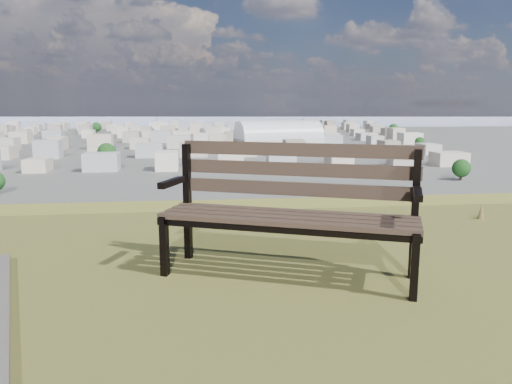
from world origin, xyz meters
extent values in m
cube|color=#3A2C21|center=(-0.20, 1.39, 25.46)|extent=(1.78, 0.80, 0.04)
cube|color=#3A2C21|center=(-0.15, 1.50, 25.46)|extent=(1.78, 0.80, 0.04)
cube|color=#3A2C21|center=(-0.11, 1.62, 25.46)|extent=(1.78, 0.80, 0.04)
cube|color=#3A2C21|center=(-0.06, 1.74, 25.46)|extent=(1.78, 0.80, 0.04)
cube|color=#3A2C21|center=(-0.03, 1.81, 25.63)|extent=(1.76, 0.75, 0.11)
cube|color=#3A2C21|center=(-0.02, 1.84, 25.78)|extent=(1.76, 0.75, 0.11)
cube|color=#3A2C21|center=(-0.01, 1.86, 25.94)|extent=(1.76, 0.75, 0.11)
cube|color=black|center=(-1.04, 1.71, 25.23)|extent=(0.07, 0.08, 0.46)
cube|color=black|center=(-0.87, 2.13, 25.48)|extent=(0.07, 0.08, 0.97)
cube|color=black|center=(-0.96, 1.90, 25.43)|extent=(0.25, 0.51, 0.05)
cube|color=black|center=(-0.98, 1.86, 25.69)|extent=(0.19, 0.37, 0.05)
cube|color=black|center=(0.63, 1.02, 25.23)|extent=(0.07, 0.08, 0.46)
cube|color=black|center=(0.80, 1.44, 25.48)|extent=(0.07, 0.08, 0.97)
cube|color=black|center=(0.71, 1.22, 25.43)|extent=(0.25, 0.51, 0.05)
cube|color=black|center=(0.69, 1.17, 25.69)|extent=(0.19, 0.37, 0.05)
cube|color=black|center=(-0.21, 1.38, 25.42)|extent=(1.77, 0.76, 0.04)
cube|color=black|center=(-0.05, 1.74, 25.42)|extent=(1.77, 0.76, 0.04)
cone|color=brown|center=(2.40, 3.20, 25.09)|extent=(0.08, 0.08, 0.18)
cube|color=silver|center=(47.88, 295.10, 2.82)|extent=(54.36, 32.97, 5.63)
cylinder|color=white|center=(47.88, 295.10, 5.63)|extent=(54.36, 32.97, 21.40)
cube|color=beige|center=(-60.00, 200.00, 3.50)|extent=(11.00, 11.00, 7.00)
cube|color=#ACA294|center=(-36.00, 200.00, 3.50)|extent=(11.00, 11.00, 7.00)
cube|color=beige|center=(-12.00, 200.00, 3.50)|extent=(11.00, 11.00, 7.00)
cube|color=#A7A7AC|center=(12.00, 200.00, 3.50)|extent=(11.00, 11.00, 7.00)
cube|color=beige|center=(36.00, 200.00, 3.50)|extent=(11.00, 11.00, 7.00)
cube|color=tan|center=(60.00, 200.00, 3.50)|extent=(11.00, 11.00, 7.00)
cube|color=silver|center=(84.00, 200.00, 3.50)|extent=(11.00, 11.00, 7.00)
cube|color=beige|center=(108.00, 200.00, 3.50)|extent=(11.00, 11.00, 7.00)
cube|color=beige|center=(-72.00, 250.00, 3.50)|extent=(11.00, 11.00, 7.00)
cube|color=#A7A7AC|center=(-48.00, 250.00, 3.50)|extent=(11.00, 11.00, 7.00)
cube|color=beige|center=(-24.00, 250.00, 3.50)|extent=(11.00, 11.00, 7.00)
cube|color=tan|center=(0.00, 250.00, 3.50)|extent=(11.00, 11.00, 7.00)
cube|color=silver|center=(24.00, 250.00, 3.50)|extent=(11.00, 11.00, 7.00)
cube|color=beige|center=(48.00, 250.00, 3.50)|extent=(11.00, 11.00, 7.00)
cube|color=beige|center=(72.00, 250.00, 3.50)|extent=(11.00, 11.00, 7.00)
cube|color=#ACA294|center=(96.00, 250.00, 3.50)|extent=(11.00, 11.00, 7.00)
cube|color=beige|center=(120.00, 250.00, 3.50)|extent=(11.00, 11.00, 7.00)
cube|color=beige|center=(-108.00, 300.00, 3.50)|extent=(11.00, 11.00, 7.00)
cube|color=tan|center=(-84.00, 300.00, 3.50)|extent=(11.00, 11.00, 7.00)
cube|color=silver|center=(-60.00, 300.00, 3.50)|extent=(11.00, 11.00, 7.00)
cube|color=beige|center=(-36.00, 300.00, 3.50)|extent=(11.00, 11.00, 7.00)
cube|color=beige|center=(-12.00, 300.00, 3.50)|extent=(11.00, 11.00, 7.00)
cube|color=#ACA294|center=(12.00, 300.00, 3.50)|extent=(11.00, 11.00, 7.00)
cube|color=beige|center=(36.00, 300.00, 3.50)|extent=(11.00, 11.00, 7.00)
cube|color=#A7A7AC|center=(60.00, 300.00, 3.50)|extent=(11.00, 11.00, 7.00)
cube|color=beige|center=(84.00, 300.00, 3.50)|extent=(11.00, 11.00, 7.00)
cube|color=tan|center=(108.00, 300.00, 3.50)|extent=(11.00, 11.00, 7.00)
cube|color=silver|center=(132.00, 300.00, 3.50)|extent=(11.00, 11.00, 7.00)
cube|color=beige|center=(-120.00, 350.00, 3.50)|extent=(11.00, 11.00, 7.00)
cube|color=#ACA294|center=(-96.00, 350.00, 3.50)|extent=(11.00, 11.00, 7.00)
cube|color=beige|center=(-72.00, 350.00, 3.50)|extent=(11.00, 11.00, 7.00)
cube|color=#A7A7AC|center=(-48.00, 350.00, 3.50)|extent=(11.00, 11.00, 7.00)
cube|color=beige|center=(-24.00, 350.00, 3.50)|extent=(11.00, 11.00, 7.00)
cube|color=tan|center=(0.00, 350.00, 3.50)|extent=(11.00, 11.00, 7.00)
cube|color=silver|center=(24.00, 350.00, 3.50)|extent=(11.00, 11.00, 7.00)
cube|color=beige|center=(48.00, 350.00, 3.50)|extent=(11.00, 11.00, 7.00)
cube|color=beige|center=(72.00, 350.00, 3.50)|extent=(11.00, 11.00, 7.00)
cube|color=#ACA294|center=(96.00, 350.00, 3.50)|extent=(11.00, 11.00, 7.00)
cube|color=beige|center=(120.00, 350.00, 3.50)|extent=(11.00, 11.00, 7.00)
cube|color=#A7A7AC|center=(144.00, 350.00, 3.50)|extent=(11.00, 11.00, 7.00)
cube|color=tan|center=(-132.00, 400.00, 3.50)|extent=(11.00, 11.00, 7.00)
cube|color=silver|center=(-108.00, 400.00, 3.50)|extent=(11.00, 11.00, 7.00)
cube|color=beige|center=(-84.00, 400.00, 3.50)|extent=(11.00, 11.00, 7.00)
cube|color=beige|center=(-60.00, 400.00, 3.50)|extent=(11.00, 11.00, 7.00)
cube|color=#ACA294|center=(-36.00, 400.00, 3.50)|extent=(11.00, 11.00, 7.00)
cube|color=beige|center=(-12.00, 400.00, 3.50)|extent=(11.00, 11.00, 7.00)
cube|color=#A7A7AC|center=(12.00, 400.00, 3.50)|extent=(11.00, 11.00, 7.00)
cube|color=beige|center=(36.00, 400.00, 3.50)|extent=(11.00, 11.00, 7.00)
cube|color=tan|center=(60.00, 400.00, 3.50)|extent=(11.00, 11.00, 7.00)
cube|color=silver|center=(84.00, 400.00, 3.50)|extent=(11.00, 11.00, 7.00)
cube|color=beige|center=(108.00, 400.00, 3.50)|extent=(11.00, 11.00, 7.00)
cube|color=beige|center=(132.00, 400.00, 3.50)|extent=(11.00, 11.00, 7.00)
cube|color=#ACA294|center=(156.00, 400.00, 3.50)|extent=(11.00, 11.00, 7.00)
cube|color=beige|center=(-168.00, 450.00, 3.50)|extent=(11.00, 11.00, 7.00)
cube|color=#A7A7AC|center=(-144.00, 450.00, 3.50)|extent=(11.00, 11.00, 7.00)
cube|color=beige|center=(-120.00, 450.00, 3.50)|extent=(11.00, 11.00, 7.00)
cube|color=tan|center=(-96.00, 450.00, 3.50)|extent=(11.00, 11.00, 7.00)
cube|color=silver|center=(-72.00, 450.00, 3.50)|extent=(11.00, 11.00, 7.00)
cube|color=beige|center=(-48.00, 450.00, 3.50)|extent=(11.00, 11.00, 7.00)
cube|color=beige|center=(-24.00, 450.00, 3.50)|extent=(11.00, 11.00, 7.00)
cube|color=#ACA294|center=(0.00, 450.00, 3.50)|extent=(11.00, 11.00, 7.00)
cube|color=beige|center=(24.00, 450.00, 3.50)|extent=(11.00, 11.00, 7.00)
cube|color=#A7A7AC|center=(48.00, 450.00, 3.50)|extent=(11.00, 11.00, 7.00)
cube|color=beige|center=(72.00, 450.00, 3.50)|extent=(11.00, 11.00, 7.00)
cube|color=tan|center=(96.00, 450.00, 3.50)|extent=(11.00, 11.00, 7.00)
cube|color=silver|center=(120.00, 450.00, 3.50)|extent=(11.00, 11.00, 7.00)
cube|color=beige|center=(144.00, 450.00, 3.50)|extent=(11.00, 11.00, 7.00)
cube|color=beige|center=(168.00, 450.00, 3.50)|extent=(11.00, 11.00, 7.00)
cube|color=#ACA294|center=(-180.00, 500.00, 3.50)|extent=(11.00, 11.00, 7.00)
cube|color=beige|center=(-156.00, 500.00, 3.50)|extent=(11.00, 11.00, 7.00)
cube|color=#A7A7AC|center=(-132.00, 500.00, 3.50)|extent=(11.00, 11.00, 7.00)
cube|color=beige|center=(-108.00, 500.00, 3.50)|extent=(11.00, 11.00, 7.00)
cube|color=tan|center=(-84.00, 500.00, 3.50)|extent=(11.00, 11.00, 7.00)
cube|color=silver|center=(-60.00, 500.00, 3.50)|extent=(11.00, 11.00, 7.00)
cube|color=beige|center=(-36.00, 500.00, 3.50)|extent=(11.00, 11.00, 7.00)
cube|color=beige|center=(-12.00, 500.00, 3.50)|extent=(11.00, 11.00, 7.00)
cube|color=#ACA294|center=(12.00, 500.00, 3.50)|extent=(11.00, 11.00, 7.00)
cube|color=beige|center=(36.00, 500.00, 3.50)|extent=(11.00, 11.00, 7.00)
cube|color=#A7A7AC|center=(60.00, 500.00, 3.50)|extent=(11.00, 11.00, 7.00)
cube|color=beige|center=(84.00, 500.00, 3.50)|extent=(11.00, 11.00, 7.00)
cube|color=tan|center=(108.00, 500.00, 3.50)|extent=(11.00, 11.00, 7.00)
cube|color=silver|center=(132.00, 500.00, 3.50)|extent=(11.00, 11.00, 7.00)
cube|color=beige|center=(156.00, 500.00, 3.50)|extent=(11.00, 11.00, 7.00)
cube|color=beige|center=(180.00, 500.00, 3.50)|extent=(11.00, 11.00, 7.00)
cube|color=#ACA294|center=(-192.00, 550.00, 3.50)|extent=(11.00, 11.00, 7.00)
cube|color=beige|center=(-168.00, 550.00, 3.50)|extent=(11.00, 11.00, 7.00)
cube|color=#A7A7AC|center=(-144.00, 550.00, 3.50)|extent=(11.00, 11.00, 7.00)
cube|color=beige|center=(-120.00, 550.00, 3.50)|extent=(11.00, 11.00, 7.00)
cube|color=tan|center=(-96.00, 550.00, 3.50)|extent=(11.00, 11.00, 7.00)
cube|color=silver|center=(-72.00, 550.00, 3.50)|extent=(11.00, 11.00, 7.00)
cube|color=beige|center=(-48.00, 550.00, 3.50)|extent=(11.00, 11.00, 7.00)
cube|color=beige|center=(-24.00, 550.00, 3.50)|extent=(11.00, 11.00, 7.00)
cube|color=#ACA294|center=(0.00, 550.00, 3.50)|extent=(11.00, 11.00, 7.00)
cube|color=beige|center=(24.00, 550.00, 3.50)|extent=(11.00, 11.00, 7.00)
cube|color=#A7A7AC|center=(48.00, 550.00, 3.50)|extent=(11.00, 11.00, 7.00)
cube|color=beige|center=(72.00, 550.00, 3.50)|extent=(11.00, 11.00, 7.00)
cube|color=tan|center=(96.00, 550.00, 3.50)|extent=(11.00, 11.00, 7.00)
cube|color=silver|center=(120.00, 550.00, 3.50)|extent=(11.00, 11.00, 7.00)
cube|color=beige|center=(144.00, 550.00, 3.50)|extent=(11.00, 11.00, 7.00)
cube|color=beige|center=(168.00, 550.00, 3.50)|extent=(11.00, 11.00, 7.00)
cube|color=#ACA294|center=(192.00, 550.00, 3.50)|extent=(11.00, 11.00, 7.00)
cylinder|color=black|center=(90.00, 160.00, 1.05)|extent=(0.80, 0.80, 2.10)
sphere|color=black|center=(90.00, 160.00, 4.20)|extent=(6.30, 6.30, 6.30)
cylinder|color=black|center=(-40.00, 220.00, 1.35)|extent=(0.80, 0.80, 2.70)
sphere|color=black|center=(-40.00, 220.00, 5.40)|extent=(8.10, 8.10, 8.10)
cylinder|color=black|center=(130.00, 280.00, 0.97)|extent=(0.80, 0.80, 1.95)
sphere|color=black|center=(130.00, 280.00, 3.90)|extent=(5.85, 5.85, 5.85)
cylinder|color=black|center=(60.00, 400.00, 1.12)|extent=(0.80, 0.80, 2.25)
sphere|color=black|center=(60.00, 400.00, 4.50)|extent=(6.75, 6.75, 6.75)
cylinder|color=black|center=(-90.00, 460.00, 1.43)|extent=(0.80, 0.80, 2.85)
sphere|color=black|center=(-90.00, 460.00, 5.70)|extent=(8.55, 8.55, 8.55)
cylinder|color=black|center=(-130.00, 500.00, 1.20)|extent=(0.80, 0.80, 2.40)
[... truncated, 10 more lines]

